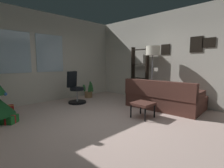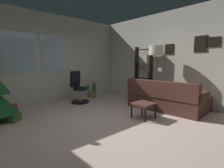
% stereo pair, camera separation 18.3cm
% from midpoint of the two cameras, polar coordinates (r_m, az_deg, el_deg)
% --- Properties ---
extents(ground_plane, '(5.35, 6.03, 0.10)m').
position_cam_midpoint_polar(ground_plane, '(3.71, -1.58, -14.01)').
color(ground_plane, beige).
extents(wall_back_with_windows, '(5.35, 0.12, 2.89)m').
position_cam_midpoint_polar(wall_back_with_windows, '(6.05, -22.49, 8.19)').
color(wall_back_with_windows, silver).
rests_on(wall_back_with_windows, ground_plane).
extents(wall_right_with_frames, '(0.12, 6.03, 2.89)m').
position_cam_midpoint_polar(wall_right_with_frames, '(5.70, 18.81, 8.40)').
color(wall_right_with_frames, silver).
rests_on(wall_right_with_frames, ground_plane).
extents(couch, '(1.58, 2.02, 0.82)m').
position_cam_midpoint_polar(couch, '(4.99, 16.94, -4.80)').
color(couch, '#4F2D25').
rests_on(couch, ground_plane).
extents(footstool, '(0.46, 0.46, 0.36)m').
position_cam_midpoint_polar(footstool, '(4.06, 9.09, -6.85)').
color(footstool, '#4F2D25').
rests_on(footstool, ground_plane).
extents(gift_box_red, '(0.32, 0.33, 0.27)m').
position_cam_midpoint_polar(gift_box_red, '(4.90, -32.63, -7.70)').
color(gift_box_red, red).
rests_on(gift_box_red, ground_plane).
extents(gift_box_green, '(0.37, 0.37, 0.18)m').
position_cam_midpoint_polar(gift_box_green, '(4.36, -32.36, -10.01)').
color(gift_box_green, '#1E722D').
rests_on(gift_box_green, ground_plane).
extents(office_chair, '(0.56, 0.57, 1.02)m').
position_cam_midpoint_polar(office_chair, '(5.56, -13.09, -2.24)').
color(office_chair, black).
rests_on(office_chair, ground_plane).
extents(bookshelf, '(0.18, 0.64, 1.84)m').
position_cam_midpoint_polar(bookshelf, '(6.03, 8.47, 2.51)').
color(bookshelf, black).
rests_on(bookshelf, ground_plane).
extents(floor_lamp, '(0.43, 0.43, 1.80)m').
position_cam_midpoint_polar(floor_lamp, '(5.39, 12.64, 9.93)').
color(floor_lamp, slate).
rests_on(floor_lamp, ground_plane).
extents(potted_plant, '(0.31, 0.50, 0.64)m').
position_cam_midpoint_polar(potted_plant, '(6.34, -8.64, -2.53)').
color(potted_plant, olive).
rests_on(potted_plant, ground_plane).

